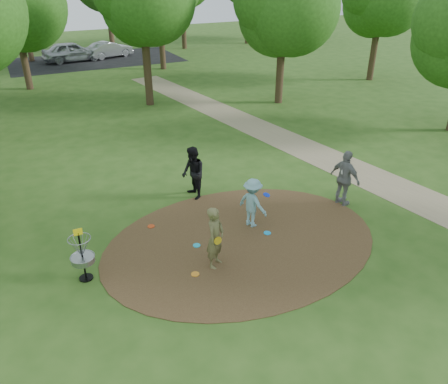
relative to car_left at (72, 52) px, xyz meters
name	(u,v)px	position (x,y,z in m)	size (l,w,h in m)	color
ground	(242,241)	(-0.12, -30.15, -0.82)	(100.00, 100.00, 0.00)	#2D5119
dirt_clearing	(242,241)	(-0.12, -30.15, -0.81)	(8.40, 8.40, 0.02)	#47301C
footpath	(363,174)	(6.38, -28.15, -0.81)	(2.00, 40.00, 0.01)	#8C7A5B
parking_lot	(96,60)	(1.88, -0.15, -0.82)	(14.00, 8.00, 0.01)	black
player_observer_with_disc	(215,238)	(-1.32, -30.84, 0.07)	(0.78, 0.75, 1.79)	brown
player_throwing_with_disc	(253,203)	(0.59, -29.49, -0.01)	(1.15, 1.19, 1.61)	#7DB0BB
player_walking_with_disc	(193,173)	(-0.31, -26.94, 0.12)	(0.71, 0.91, 1.87)	black
player_waiting_with_disc	(345,178)	(4.04, -29.67, 0.16)	(0.70, 1.22, 1.96)	gray
disc_ground_cyan	(197,245)	(-1.43, -29.78, -0.79)	(0.22, 0.22, 0.02)	#1AB2D6
disc_ground_blue	(267,233)	(0.77, -30.14, -0.79)	(0.22, 0.22, 0.02)	#0EA4F2
disc_ground_red	(151,226)	(-2.30, -28.18, -0.79)	(0.22, 0.22, 0.02)	red
car_left	(72,52)	(0.00, 0.00, 0.00)	(1.94, 4.81, 1.64)	#A7AAAF
car_right	(109,50)	(3.23, 0.43, -0.14)	(1.44, 4.14, 1.36)	#989A9F
disc_ground_orange	(195,274)	(-1.99, -31.00, -0.79)	(0.22, 0.22, 0.02)	orange
disc_golf_basket	(81,251)	(-4.62, -29.85, 0.05)	(0.63, 0.63, 1.54)	black
tree_ring	(168,25)	(1.03, -21.37, 4.27)	(36.99, 44.96, 8.63)	#332316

